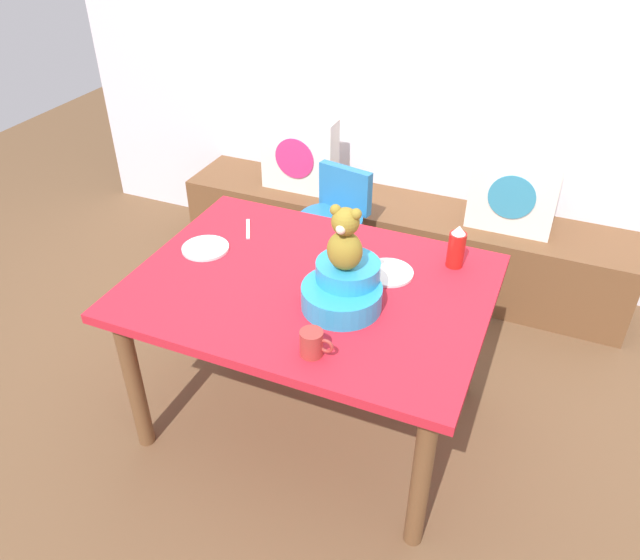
% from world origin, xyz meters
% --- Properties ---
extents(ground_plane, '(8.00, 8.00, 0.00)m').
position_xyz_m(ground_plane, '(0.00, 0.00, 0.00)').
color(ground_plane, brown).
extents(back_wall, '(4.40, 0.10, 2.60)m').
position_xyz_m(back_wall, '(0.00, 1.53, 1.30)').
color(back_wall, silver).
rests_on(back_wall, ground_plane).
extents(window_bench, '(2.60, 0.44, 0.46)m').
position_xyz_m(window_bench, '(0.00, 1.26, 0.23)').
color(window_bench, brown).
rests_on(window_bench, ground_plane).
extents(pillow_floral_left, '(0.44, 0.15, 0.44)m').
position_xyz_m(pillow_floral_left, '(-0.62, 1.24, 0.68)').
color(pillow_floral_left, white).
rests_on(pillow_floral_left, window_bench).
extents(pillow_floral_right, '(0.44, 0.15, 0.44)m').
position_xyz_m(pillow_floral_right, '(0.61, 1.24, 0.68)').
color(pillow_floral_right, white).
rests_on(pillow_floral_right, window_bench).
extents(dining_table, '(1.39, 1.03, 0.74)m').
position_xyz_m(dining_table, '(0.00, 0.00, 0.65)').
color(dining_table, red).
rests_on(dining_table, ground_plane).
extents(highchair, '(0.38, 0.50, 0.79)m').
position_xyz_m(highchair, '(-0.24, 0.83, 0.52)').
color(highchair, '#2672B2').
rests_on(highchair, ground_plane).
extents(infant_seat_teal, '(0.30, 0.33, 0.16)m').
position_xyz_m(infant_seat_teal, '(0.17, -0.07, 0.81)').
color(infant_seat_teal, '#2995CB').
rests_on(infant_seat_teal, dining_table).
extents(teddy_bear, '(0.13, 0.12, 0.25)m').
position_xyz_m(teddy_bear, '(0.17, -0.07, 1.02)').
color(teddy_bear, olive).
rests_on(teddy_bear, infant_seat_teal).
extents(ketchup_bottle, '(0.07, 0.07, 0.18)m').
position_xyz_m(ketchup_bottle, '(0.49, 0.35, 0.83)').
color(ketchup_bottle, red).
rests_on(ketchup_bottle, dining_table).
extents(coffee_mug, '(0.12, 0.08, 0.09)m').
position_xyz_m(coffee_mug, '(0.18, -0.38, 0.79)').
color(coffee_mug, '#9E332D').
rests_on(coffee_mug, dining_table).
extents(dinner_plate_near, '(0.20, 0.20, 0.01)m').
position_xyz_m(dinner_plate_near, '(-0.51, 0.05, 0.75)').
color(dinner_plate_near, white).
rests_on(dinner_plate_near, dining_table).
extents(dinner_plate_far, '(0.20, 0.20, 0.01)m').
position_xyz_m(dinner_plate_far, '(0.26, 0.18, 0.75)').
color(dinner_plate_far, white).
rests_on(dinner_plate_far, dining_table).
extents(table_fork, '(0.10, 0.16, 0.01)m').
position_xyz_m(table_fork, '(-0.42, 0.27, 0.74)').
color(table_fork, silver).
rests_on(table_fork, dining_table).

